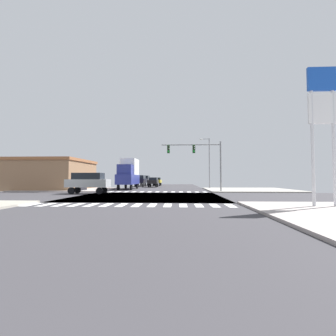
{
  "coord_description": "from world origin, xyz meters",
  "views": [
    {
      "loc": [
        2.96,
        -22.55,
        1.76
      ],
      "look_at": [
        1.51,
        9.4,
        3.12
      ],
      "focal_mm": 25.19,
      "sensor_mm": 36.0,
      "label": 1
    }
  ],
  "objects_px": {
    "suv_crossing_2": "(140,180)",
    "sedan_queued_2": "(157,181)",
    "street_lamp": "(208,159)",
    "bank_building": "(48,175)",
    "gas_station_sign": "(322,110)",
    "traffic_signal_mast": "(197,154)",
    "box_truck_leading_1": "(129,173)",
    "suv_nearside_1": "(88,181)",
    "sedan_farside_1": "(153,181)",
    "suv_trailing_3": "(145,180)"
  },
  "relations": [
    {
      "from": "traffic_signal_mast",
      "to": "sedan_queued_2",
      "type": "relative_size",
      "value": 1.76
    },
    {
      "from": "suv_nearside_1",
      "to": "suv_trailing_3",
      "type": "bearing_deg",
      "value": 175.8
    },
    {
      "from": "traffic_signal_mast",
      "to": "bank_building",
      "type": "distance_m",
      "value": 22.92
    },
    {
      "from": "bank_building",
      "to": "traffic_signal_mast",
      "type": "bearing_deg",
      "value": -13.24
    },
    {
      "from": "traffic_signal_mast",
      "to": "sedan_queued_2",
      "type": "distance_m",
      "value": 25.78
    },
    {
      "from": "street_lamp",
      "to": "bank_building",
      "type": "relative_size",
      "value": 0.64
    },
    {
      "from": "suv_crossing_2",
      "to": "sedan_queued_2",
      "type": "relative_size",
      "value": 1.07
    },
    {
      "from": "traffic_signal_mast",
      "to": "street_lamp",
      "type": "bearing_deg",
      "value": 75.11
    },
    {
      "from": "suv_nearside_1",
      "to": "sedan_queued_2",
      "type": "bearing_deg",
      "value": 169.52
    },
    {
      "from": "sedan_farside_1",
      "to": "suv_crossing_2",
      "type": "distance_m",
      "value": 4.24
    },
    {
      "from": "sedan_farside_1",
      "to": "suv_nearside_1",
      "type": "bearing_deg",
      "value": 75.23
    },
    {
      "from": "street_lamp",
      "to": "sedan_queued_2",
      "type": "bearing_deg",
      "value": 123.39
    },
    {
      "from": "suv_nearside_1",
      "to": "suv_trailing_3",
      "type": "height_order",
      "value": "same"
    },
    {
      "from": "suv_crossing_2",
      "to": "street_lamp",
      "type": "bearing_deg",
      "value": 143.51
    },
    {
      "from": "sedan_farside_1",
      "to": "gas_station_sign",
      "type": "bearing_deg",
      "value": 112.86
    },
    {
      "from": "suv_nearside_1",
      "to": "box_truck_leading_1",
      "type": "bearing_deg",
      "value": 168.8
    },
    {
      "from": "sedan_farside_1",
      "to": "suv_trailing_3",
      "type": "xyz_separation_m",
      "value": [
        -3.0,
        10.23,
        0.28
      ]
    },
    {
      "from": "traffic_signal_mast",
      "to": "suv_nearside_1",
      "type": "height_order",
      "value": "traffic_signal_mast"
    },
    {
      "from": "suv_crossing_2",
      "to": "sedan_queued_2",
      "type": "xyz_separation_m",
      "value": [
        3.0,
        5.42,
        -0.28
      ]
    },
    {
      "from": "suv_nearside_1",
      "to": "traffic_signal_mast",
      "type": "bearing_deg",
      "value": 106.24
    },
    {
      "from": "bank_building",
      "to": "box_truck_leading_1",
      "type": "distance_m",
      "value": 12.12
    },
    {
      "from": "suv_trailing_3",
      "to": "traffic_signal_mast",
      "type": "bearing_deg",
      "value": 111.34
    },
    {
      "from": "sedan_farside_1",
      "to": "sedan_queued_2",
      "type": "distance_m",
      "value": 8.4
    },
    {
      "from": "street_lamp",
      "to": "sedan_farside_1",
      "type": "relative_size",
      "value": 1.95
    },
    {
      "from": "sedan_farside_1",
      "to": "suv_crossing_2",
      "type": "bearing_deg",
      "value": -44.79
    },
    {
      "from": "sedan_queued_2",
      "to": "box_truck_leading_1",
      "type": "bearing_deg",
      "value": 80.0
    },
    {
      "from": "suv_crossing_2",
      "to": "box_truck_leading_1",
      "type": "bearing_deg",
      "value": 90.0
    },
    {
      "from": "bank_building",
      "to": "gas_station_sign",
      "type": "bearing_deg",
      "value": -36.44
    },
    {
      "from": "traffic_signal_mast",
      "to": "sedan_farside_1",
      "type": "xyz_separation_m",
      "value": [
        -7.28,
        16.07,
        -3.62
      ]
    },
    {
      "from": "gas_station_sign",
      "to": "box_truck_leading_1",
      "type": "relative_size",
      "value": 1.15
    },
    {
      "from": "bank_building",
      "to": "sedan_farside_1",
      "type": "distance_m",
      "value": 18.47
    },
    {
      "from": "box_truck_leading_1",
      "to": "sedan_queued_2",
      "type": "bearing_deg",
      "value": -100.0
    },
    {
      "from": "sedan_farside_1",
      "to": "suv_trailing_3",
      "type": "distance_m",
      "value": 10.66
    },
    {
      "from": "gas_station_sign",
      "to": "bank_building",
      "type": "relative_size",
      "value": 0.63
    },
    {
      "from": "suv_trailing_3",
      "to": "sedan_farside_1",
      "type": "bearing_deg",
      "value": 106.35
    },
    {
      "from": "sedan_farside_1",
      "to": "suv_trailing_3",
      "type": "bearing_deg",
      "value": -73.65
    },
    {
      "from": "traffic_signal_mast",
      "to": "box_truck_leading_1",
      "type": "bearing_deg",
      "value": 144.0
    },
    {
      "from": "suv_nearside_1",
      "to": "sedan_farside_1",
      "type": "distance_m",
      "value": 20.38
    },
    {
      "from": "bank_building",
      "to": "suv_crossing_2",
      "type": "bearing_deg",
      "value": 49.29
    },
    {
      "from": "bank_building",
      "to": "suv_trailing_3",
      "type": "distance_m",
      "value": 24.23
    },
    {
      "from": "box_truck_leading_1",
      "to": "gas_station_sign",
      "type": "bearing_deg",
      "value": 125.31
    },
    {
      "from": "street_lamp",
      "to": "sedan_farside_1",
      "type": "bearing_deg",
      "value": 146.48
    },
    {
      "from": "traffic_signal_mast",
      "to": "suv_nearside_1",
      "type": "relative_size",
      "value": 1.64
    },
    {
      "from": "suv_nearside_1",
      "to": "box_truck_leading_1",
      "type": "xyz_separation_m",
      "value": [
        2.2,
        11.1,
        1.17
      ]
    },
    {
      "from": "bank_building",
      "to": "sedan_queued_2",
      "type": "relative_size",
      "value": 3.04
    },
    {
      "from": "suv_crossing_2",
      "to": "sedan_queued_2",
      "type": "distance_m",
      "value": 6.2
    },
    {
      "from": "bank_building",
      "to": "sedan_farside_1",
      "type": "bearing_deg",
      "value": 36.07
    },
    {
      "from": "gas_station_sign",
      "to": "suv_nearside_1",
      "type": "distance_m",
      "value": 22.55
    },
    {
      "from": "gas_station_sign",
      "to": "street_lamp",
      "type": "height_order",
      "value": "street_lamp"
    },
    {
      "from": "street_lamp",
      "to": "suv_trailing_3",
      "type": "bearing_deg",
      "value": 127.46
    }
  ]
}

